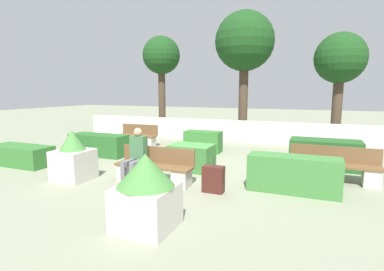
{
  "coord_description": "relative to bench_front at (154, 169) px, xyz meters",
  "views": [
    {
      "loc": [
        3.24,
        -7.5,
        2.2
      ],
      "look_at": [
        -0.08,
        0.5,
        0.9
      ],
      "focal_mm": 28.0,
      "sensor_mm": 36.0,
      "label": 1
    }
  ],
  "objects": [
    {
      "name": "person_seated_man",
      "position": [
        -0.41,
        -0.14,
        0.39
      ],
      "size": [
        0.38,
        0.64,
        1.32
      ],
      "color": "slate",
      "rests_on": "ground_plane"
    },
    {
      "name": "hedge_block_mid_left",
      "position": [
        3.8,
        3.13,
        0.07
      ],
      "size": [
        1.9,
        0.87,
        0.81
      ],
      "color": "#235623",
      "rests_on": "ground_plane"
    },
    {
      "name": "tree_center_right",
      "position": [
        4.3,
        7.84,
        3.09
      ],
      "size": [
        2.06,
        2.06,
        4.56
      ],
      "color": "#473828",
      "rests_on": "ground_plane"
    },
    {
      "name": "hedge_block_mid_right",
      "position": [
        -0.22,
        3.94,
        0.04
      ],
      "size": [
        1.31,
        0.62,
        0.75
      ],
      "color": "#33702D",
      "rests_on": "ground_plane"
    },
    {
      "name": "bench_front",
      "position": [
        0.0,
        0.0,
        0.0
      ],
      "size": [
        1.94,
        0.48,
        0.85
      ],
      "color": "brown",
      "rests_on": "ground_plane"
    },
    {
      "name": "tree_center_left",
      "position": [
        0.34,
        7.77,
        4.01
      ],
      "size": [
        2.68,
        2.68,
        5.76
      ],
      "color": "#473828",
      "rests_on": "ground_plane"
    },
    {
      "name": "hedge_block_far_left",
      "position": [
        3.13,
        0.6,
        0.07
      ],
      "size": [
        1.93,
        0.61,
        0.8
      ],
      "color": "#3D7A38",
      "rests_on": "ground_plane"
    },
    {
      "name": "bench_left_side",
      "position": [
        -3.05,
        4.0,
        -0.01
      ],
      "size": [
        1.63,
        0.49,
        0.85
      ],
      "rotation": [
        0.0,
        0.0,
        -0.09
      ],
      "color": "brown",
      "rests_on": "ground_plane"
    },
    {
      "name": "perimeter_wall",
      "position": [
        0.26,
        6.47,
        0.13
      ],
      "size": [
        15.0,
        0.3,
        0.93
      ],
      "color": "beige",
      "rests_on": "ground_plane"
    },
    {
      "name": "suitcase",
      "position": [
        1.52,
        -0.08,
        -0.04
      ],
      "size": [
        0.46,
        0.25,
        0.78
      ],
      "color": "#471E19",
      "rests_on": "ground_plane"
    },
    {
      "name": "ground_plane",
      "position": [
        0.26,
        1.42,
        -0.33
      ],
      "size": [
        60.0,
        60.0,
        0.0
      ],
      "primitive_type": "plane",
      "color": "gray"
    },
    {
      "name": "tree_leftmost",
      "position": [
        -3.94,
        7.78,
        3.52
      ],
      "size": [
        1.91,
        1.91,
        4.94
      ],
      "color": "#473828",
      "rests_on": "ground_plane"
    },
    {
      "name": "planter_corner_right",
      "position": [
        -1.99,
        -0.52,
        0.22
      ],
      "size": [
        0.83,
        0.83,
        1.24
      ],
      "color": "beige",
      "rests_on": "ground_plane"
    },
    {
      "name": "hedge_block_far_right",
      "position": [
        0.36,
        1.49,
        0.02
      ],
      "size": [
        1.17,
        0.87,
        0.71
      ],
      "color": "#3D7A38",
      "rests_on": "ground_plane"
    },
    {
      "name": "planter_corner_left",
      "position": [
        1.08,
        -2.15,
        0.29
      ],
      "size": [
        0.93,
        0.93,
        1.23
      ],
      "color": "beige",
      "rests_on": "ground_plane"
    },
    {
      "name": "hedge_block_near_left",
      "position": [
        -4.56,
        0.02,
        -0.04
      ],
      "size": [
        1.99,
        0.8,
        0.59
      ],
      "color": "#33702D",
      "rests_on": "ground_plane"
    },
    {
      "name": "bench_right_side",
      "position": [
        3.98,
        1.72,
        0.0
      ],
      "size": [
        2.06,
        0.49,
        0.85
      ],
      "rotation": [
        0.0,
        0.0,
        0.16
      ],
      "color": "brown",
      "rests_on": "ground_plane"
    },
    {
      "name": "hedge_block_near_right",
      "position": [
        -3.32,
        2.01,
        0.03
      ],
      "size": [
        2.04,
        0.73,
        0.73
      ],
      "color": "#286028",
      "rests_on": "ground_plane"
    }
  ]
}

